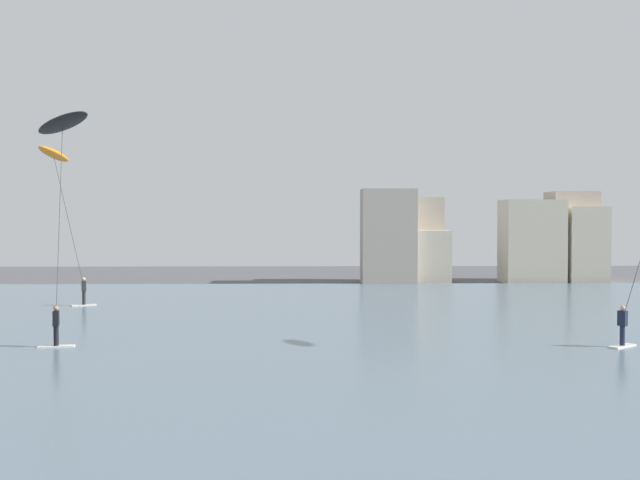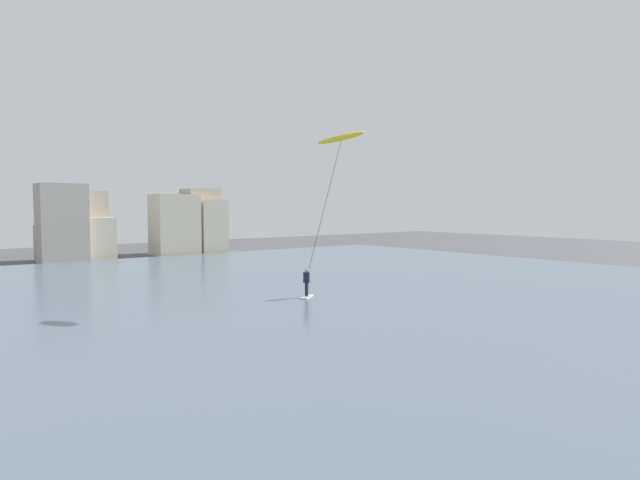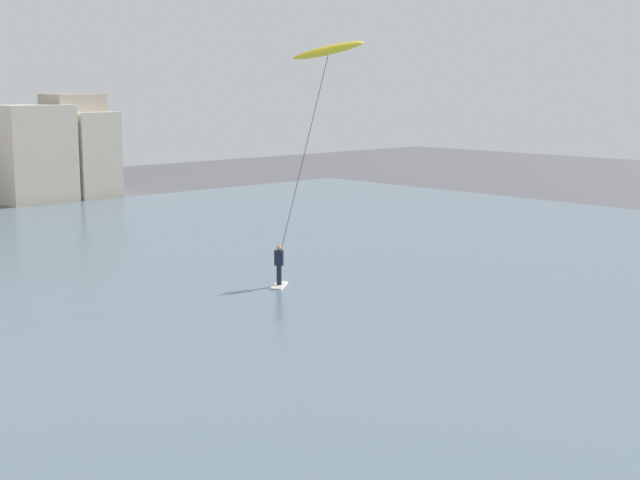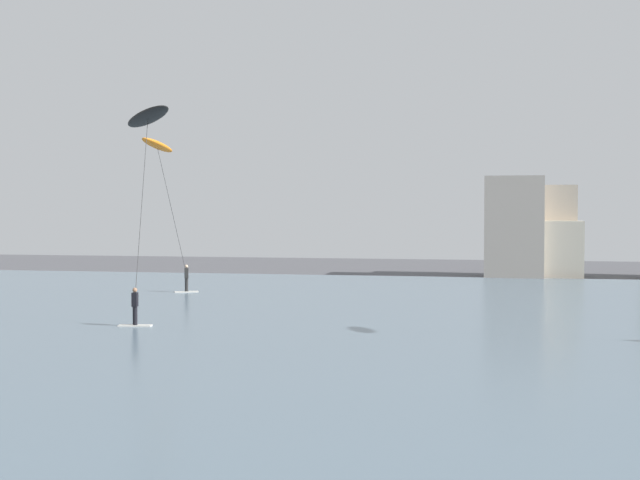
% 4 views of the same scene
% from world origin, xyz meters
% --- Properties ---
extents(water_bay, '(84.00, 52.00, 0.10)m').
position_xyz_m(water_bay, '(0.00, 31.21, 0.05)').
color(water_bay, slate).
rests_on(water_bay, ground).
extents(far_shore_buildings, '(19.59, 5.29, 7.45)m').
position_xyz_m(far_shore_buildings, '(11.76, 59.42, 3.22)').
color(far_shore_buildings, '#A89E93').
rests_on(far_shore_buildings, ground).
extents(kitesurfer_black, '(3.18, 4.63, 9.80)m').
position_xyz_m(kitesurfer_black, '(-12.40, 30.57, 8.51)').
color(kitesurfer_black, silver).
rests_on(kitesurfer_black, water_bay).
extents(kitesurfer_orange, '(2.70, 3.40, 9.16)m').
position_xyz_m(kitesurfer_orange, '(-15.87, 41.18, 7.78)').
color(kitesurfer_orange, silver).
rests_on(kitesurfer_orange, water_bay).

